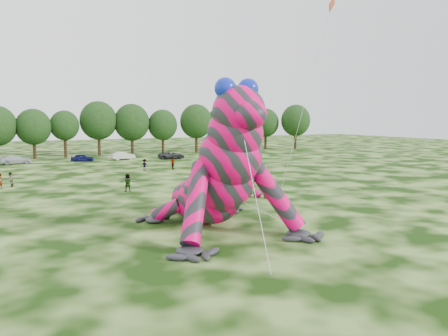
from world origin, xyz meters
TOP-DOWN VIEW (x-y plane):
  - ground at (0.00, 0.00)m, footprint 240.00×240.00m
  - inflatable_gecko at (4.53, 0.27)m, footprint 17.41×20.44m
  - flying_kite at (16.86, 2.36)m, footprint 2.95×4.80m
  - tree_8 at (-4.22, 56.99)m, footprint 6.14×5.53m
  - tree_9 at (1.06, 57.35)m, footprint 5.27×4.74m
  - tree_10 at (7.40, 58.58)m, footprint 7.09×6.38m
  - tree_11 at (13.79, 58.20)m, footprint 7.01×6.31m
  - tree_12 at (20.01, 57.74)m, footprint 5.99×5.39m
  - tree_13 at (27.13, 57.13)m, footprint 6.83×6.15m
  - tree_14 at (33.46, 58.72)m, footprint 6.82×6.14m
  - tree_15 at (38.47, 57.77)m, footprint 7.17×6.45m
  - tree_16 at (45.45, 59.37)m, footprint 6.26×5.63m
  - tree_17 at (51.95, 56.66)m, footprint 6.98×6.28m
  - car_3 at (-7.38, 48.95)m, footprint 4.95×2.48m
  - car_4 at (2.78, 48.35)m, footprint 3.97×2.22m
  - car_5 at (9.67, 48.67)m, footprint 4.47×2.31m
  - car_6 at (17.85, 46.22)m, footprint 4.94×2.54m
  - car_7 at (29.48, 46.52)m, footprint 4.99×2.41m
  - spectator_1 at (-8.09, 23.98)m, footprint 0.85×0.94m
  - spectator_0 at (-9.05, 22.96)m, footprint 0.65×0.71m
  - spectator_2 at (8.82, 31.36)m, footprint 1.21×1.13m
  - spectator_3 at (12.90, 31.16)m, footprint 1.14×1.03m
  - spectator_5 at (2.70, 15.71)m, footprint 1.70×0.61m

SIDE VIEW (x-z plane):
  - ground at x=0.00m, z-range 0.00..0.00m
  - car_4 at x=2.78m, z-range 0.00..1.28m
  - car_6 at x=17.85m, z-range 0.00..1.33m
  - car_3 at x=-7.38m, z-range 0.00..1.38m
  - car_7 at x=29.48m, z-range 0.00..1.40m
  - car_5 at x=9.67m, z-range 0.00..1.40m
  - spectator_1 at x=-8.09m, z-range 0.00..1.58m
  - spectator_0 at x=-9.05m, z-range 0.00..1.63m
  - spectator_2 at x=8.82m, z-range 0.00..1.65m
  - spectator_5 at x=2.70m, z-range 0.00..1.81m
  - spectator_3 at x=12.90m, z-range 0.00..1.86m
  - tree_9 at x=1.06m, z-range 0.00..8.68m
  - tree_8 at x=-4.22m, z-range 0.00..8.94m
  - tree_12 at x=20.01m, z-range 0.00..8.97m
  - tree_16 at x=45.45m, z-range 0.00..9.37m
  - tree_14 at x=33.46m, z-range 0.00..9.40m
  - tree_15 at x=38.47m, z-range 0.00..9.63m
  - inflatable_gecko at x=4.53m, z-range 0.00..9.94m
  - tree_11 at x=13.79m, z-range 0.00..10.07m
  - tree_13 at x=27.13m, z-range 0.00..10.13m
  - tree_17 at x=51.95m, z-range 0.00..10.30m
  - tree_10 at x=7.40m, z-range 0.00..10.50m
  - flying_kite at x=16.86m, z-range 6.73..24.59m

